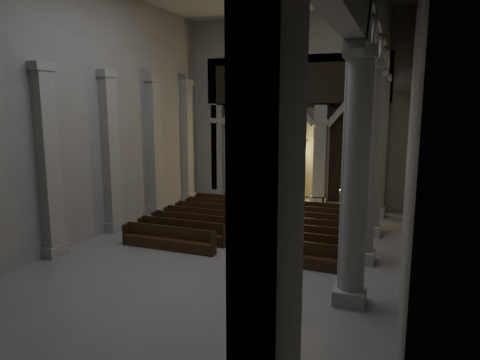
{
  "coord_description": "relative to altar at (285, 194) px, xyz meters",
  "views": [
    {
      "loc": [
        6.89,
        -15.88,
        6.26
      ],
      "look_at": [
        -0.43,
        3.0,
        2.8
      ],
      "focal_mm": 32.0,
      "sensor_mm": 36.0,
      "label": 1
    }
  ],
  "objects": [
    {
      "name": "candle_stand_right",
      "position": [
        3.63,
        -1.18,
        -0.26
      ],
      "size": [
        0.25,
        0.25,
        1.47
      ],
      "color": "#B48437",
      "rests_on": "ground"
    },
    {
      "name": "left_pilasters",
      "position": [
        -6.56,
        -7.06,
        3.25
      ],
      "size": [
        0.6,
        13.0,
        8.03
      ],
      "color": "#A4A199",
      "rests_on": "ground"
    },
    {
      "name": "sanctuary_step",
      "position": [
        0.19,
        0.04,
        -0.58
      ],
      "size": [
        8.5,
        2.6,
        0.15
      ],
      "primitive_type": "cube",
      "color": "#A4A199",
      "rests_on": "ground"
    },
    {
      "name": "candle_stand_left",
      "position": [
        -3.2,
        -0.84,
        -0.27
      ],
      "size": [
        0.24,
        0.24,
        1.42
      ],
      "color": "#B48437",
      "rests_on": "ground"
    },
    {
      "name": "room",
      "position": [
        0.19,
        -10.56,
        6.95
      ],
      "size": [
        24.0,
        24.1,
        12.0
      ],
      "color": "gray",
      "rests_on": "ground"
    },
    {
      "name": "worshipper",
      "position": [
        1.96,
        -3.75,
        0.03
      ],
      "size": [
        0.59,
        0.5,
        1.37
      ],
      "primitive_type": "imported",
      "rotation": [
        0.0,
        0.0,
        0.4
      ],
      "color": "black",
      "rests_on": "ground"
    },
    {
      "name": "right_arcade",
      "position": [
        5.69,
        -9.23,
        7.17
      ],
      "size": [
        1.0,
        24.0,
        12.0
      ],
      "color": "#A4A199",
      "rests_on": "ground"
    },
    {
      "name": "altar_rail",
      "position": [
        0.19,
        -1.71,
        0.02
      ],
      "size": [
        5.21,
        0.09,
        1.02
      ],
      "color": "black",
      "rests_on": "ground"
    },
    {
      "name": "sanctuary_wall",
      "position": [
        0.19,
        0.97,
        5.96
      ],
      "size": [
        14.0,
        0.77,
        12.0
      ],
      "color": "#A4A199",
      "rests_on": "ground"
    },
    {
      "name": "pews",
      "position": [
        0.19,
        -6.92,
        -0.33
      ],
      "size": [
        9.93,
        7.74,
        1.01
      ],
      "color": "black",
      "rests_on": "ground"
    },
    {
      "name": "altar",
      "position": [
        0.0,
        0.0,
        0.0
      ],
      "size": [
        1.98,
        0.79,
        1.0
      ],
      "color": "beige",
      "rests_on": "sanctuary_step"
    }
  ]
}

